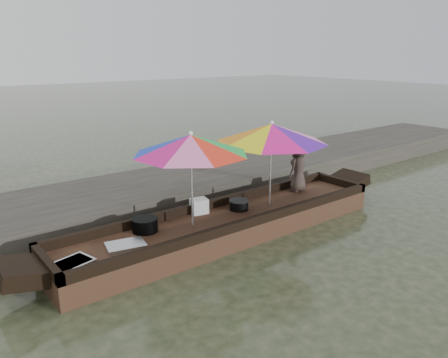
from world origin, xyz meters
TOP-DOWN VIEW (x-y plane):
  - water at (0.00, 0.00)m, footprint 80.00×80.00m
  - dock at (0.00, 2.20)m, footprint 22.00×2.20m
  - boat_hull at (0.00, 0.00)m, footprint 6.09×1.20m
  - cooking_pot at (-1.40, 0.32)m, footprint 0.40×0.40m
  - tray_crayfish at (-2.75, -0.20)m, footprint 0.62×0.50m
  - tray_scallop at (-1.91, -0.05)m, footprint 0.61×0.48m
  - charcoal_grill at (0.39, 0.17)m, footprint 0.33×0.33m
  - supply_bag at (-0.27, 0.45)m, footprint 0.32×0.27m
  - vendor at (2.02, 0.28)m, footprint 0.51×0.38m
  - umbrella_bow at (-0.72, 0.00)m, footprint 2.18×2.18m
  - umbrella_stern at (0.98, 0.00)m, footprint 2.24×2.24m

SIDE VIEW (x-z plane):
  - water at x=0.00m, z-range 0.00..0.00m
  - boat_hull at x=0.00m, z-range 0.00..0.35m
  - dock at x=0.00m, z-range 0.00..0.50m
  - tray_scallop at x=-1.91m, z-range 0.35..0.41m
  - tray_crayfish at x=-2.75m, z-range 0.35..0.44m
  - charcoal_grill at x=0.39m, z-range 0.35..0.51m
  - cooking_pot at x=-1.40m, z-range 0.35..0.56m
  - supply_bag at x=-0.27m, z-range 0.35..0.61m
  - vendor at x=2.02m, z-range 0.35..1.32m
  - umbrella_bow at x=-0.72m, z-range 0.35..1.90m
  - umbrella_stern at x=0.98m, z-range 0.35..1.90m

